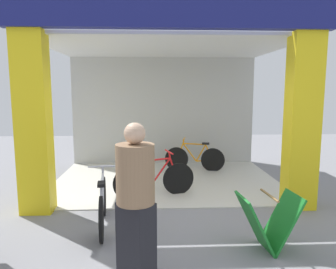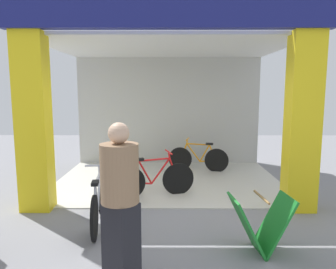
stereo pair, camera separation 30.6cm
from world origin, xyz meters
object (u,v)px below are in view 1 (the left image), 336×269
Objects in this scene: bicycle_inside_1 at (154,179)px; pedestrian_1 at (136,205)px; sandwich_board_sign at (268,222)px; bicycle_parked_0 at (103,204)px; bicycle_inside_0 at (195,158)px.

pedestrian_1 is (-0.19, -2.75, 0.54)m from bicycle_inside_1.
bicycle_inside_1 is 2.47m from sandwich_board_sign.
bicycle_parked_0 is (-0.76, -1.27, -0.00)m from bicycle_inside_1.
bicycle_inside_1 is at bearing -117.82° from bicycle_inside_0.
pedestrian_1 reaches higher than bicycle_parked_0.
sandwich_board_sign is (2.16, -0.76, 0.02)m from bicycle_parked_0.
bicycle_inside_1 reaches higher than bicycle_parked_0.
bicycle_parked_0 reaches higher than sandwich_board_sign.
sandwich_board_sign is 1.83m from pedestrian_1.
bicycle_parked_0 is 2.00× the size of sandwich_board_sign.
sandwich_board_sign is (0.40, -3.94, 0.03)m from bicycle_inside_0.
bicycle_inside_0 is 0.94× the size of bicycle_parked_0.
bicycle_parked_0 is at bearing 110.92° from pedestrian_1.
pedestrian_1 reaches higher than sandwich_board_sign.
bicycle_inside_0 is 2.15m from bicycle_inside_1.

